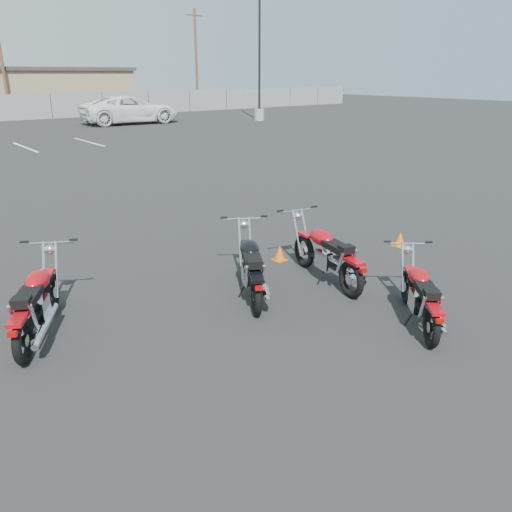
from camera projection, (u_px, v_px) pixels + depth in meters
ground at (271, 313)px, 7.11m from camera, size 120.00×120.00×0.00m
motorcycle_front_red at (37, 303)px, 6.38m from camera, size 1.37×1.92×0.99m
motorcycle_second_black at (251, 267)px, 7.56m from camera, size 1.40×1.91×0.99m
motorcycle_third_red at (327, 255)px, 8.06m from camera, size 0.92×2.05×1.01m
motorcycle_rear_red at (421, 296)px, 6.70m from camera, size 1.47×1.60×0.90m
training_cone_near at (280, 253)px, 9.08m from camera, size 0.23×0.23×0.28m
training_cone_far at (400, 239)px, 9.82m from camera, size 0.24×0.24×0.29m
light_pole_east at (259, 76)px, 35.00m from camera, size 0.80×0.70×11.29m
tan_building_east at (40, 89)px, 44.64m from camera, size 14.40×9.40×3.70m
utility_pole_c at (0, 52)px, 37.66m from camera, size 1.80×0.24×9.00m
utility_pole_d at (196, 57)px, 48.90m from camera, size 1.80×0.24×9.00m
white_van at (129, 102)px, 33.26m from camera, size 3.45×7.65×2.84m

